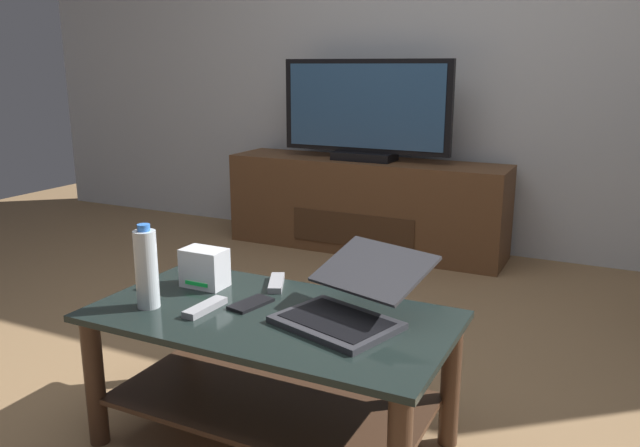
# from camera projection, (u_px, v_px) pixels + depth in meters

# --- Properties ---
(ground_plane) EXTENTS (7.68, 7.68, 0.00)m
(ground_plane) POSITION_uv_depth(u_px,v_px,m) (283.00, 387.00, 2.28)
(ground_plane) COLOR olive
(back_wall) EXTENTS (6.40, 0.12, 2.80)m
(back_wall) POSITION_uv_depth(u_px,v_px,m) (452.00, 20.00, 3.77)
(back_wall) COLOR silver
(back_wall) RESTS_ON ground
(coffee_table) EXTENTS (1.07, 0.57, 0.43)m
(coffee_table) POSITION_uv_depth(u_px,v_px,m) (272.00, 356.00, 1.88)
(coffee_table) COLOR black
(coffee_table) RESTS_ON ground
(media_cabinet) EXTENTS (1.75, 0.41, 0.57)m
(media_cabinet) POSITION_uv_depth(u_px,v_px,m) (365.00, 205.00, 3.94)
(media_cabinet) COLOR brown
(media_cabinet) RESTS_ON ground
(television) EXTENTS (1.07, 0.20, 0.60)m
(television) POSITION_uv_depth(u_px,v_px,m) (365.00, 112.00, 3.78)
(television) COLOR black
(television) RESTS_ON media_cabinet
(laptop) EXTENTS (0.43, 0.47, 0.18)m
(laptop) POSITION_uv_depth(u_px,v_px,m) (352.00, 300.00, 1.79)
(laptop) COLOR #333338
(laptop) RESTS_ON coffee_table
(router_box) EXTENTS (0.14, 0.10, 0.13)m
(router_box) POSITION_uv_depth(u_px,v_px,m) (205.00, 268.00, 2.06)
(router_box) COLOR silver
(router_box) RESTS_ON coffee_table
(water_bottle_near) EXTENTS (0.07, 0.07, 0.26)m
(water_bottle_near) POSITION_uv_depth(u_px,v_px,m) (146.00, 268.00, 1.87)
(water_bottle_near) COLOR silver
(water_bottle_near) RESTS_ON coffee_table
(cell_phone) EXTENTS (0.10, 0.15, 0.01)m
(cell_phone) POSITION_uv_depth(u_px,v_px,m) (251.00, 304.00, 1.91)
(cell_phone) COLOR black
(cell_phone) RESTS_ON coffee_table
(tv_remote) EXTENTS (0.11, 0.16, 0.02)m
(tv_remote) POSITION_uv_depth(u_px,v_px,m) (276.00, 283.00, 2.07)
(tv_remote) COLOR #99999E
(tv_remote) RESTS_ON coffee_table
(soundbar_remote) EXTENTS (0.05, 0.16, 0.02)m
(soundbar_remote) POSITION_uv_depth(u_px,v_px,m) (205.00, 307.00, 1.86)
(soundbar_remote) COLOR #99999E
(soundbar_remote) RESTS_ON coffee_table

